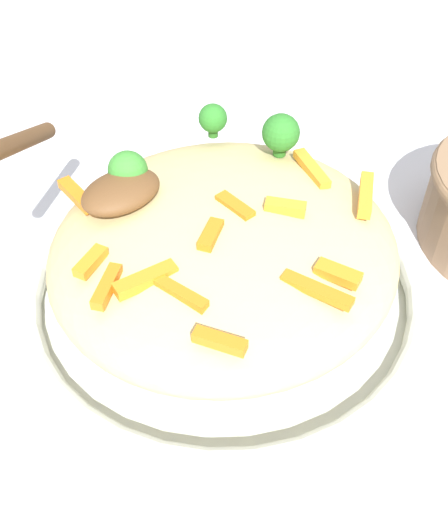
# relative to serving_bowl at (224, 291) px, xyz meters

# --- Properties ---
(ground_plane) EXTENTS (2.40, 2.40, 0.00)m
(ground_plane) POSITION_rel_serving_bowl_xyz_m (0.00, 0.00, -0.02)
(ground_plane) COLOR silver
(serving_bowl) EXTENTS (0.29, 0.29, 0.04)m
(serving_bowl) POSITION_rel_serving_bowl_xyz_m (0.00, 0.00, 0.00)
(serving_bowl) COLOR silver
(serving_bowl) RESTS_ON ground_plane
(pasta_mound) EXTENTS (0.24, 0.23, 0.06)m
(pasta_mound) POSITION_rel_serving_bowl_xyz_m (0.00, 0.00, 0.04)
(pasta_mound) COLOR #D1BA7A
(pasta_mound) RESTS_ON serving_bowl
(carrot_piece_0) EXTENTS (0.03, 0.02, 0.01)m
(carrot_piece_0) POSITION_rel_serving_bowl_xyz_m (0.02, 0.01, 0.08)
(carrot_piece_0) COLOR orange
(carrot_piece_0) RESTS_ON pasta_mound
(carrot_piece_1) EXTENTS (0.02, 0.03, 0.01)m
(carrot_piece_1) POSITION_rel_serving_bowl_xyz_m (0.07, 0.07, 0.07)
(carrot_piece_1) COLOR orange
(carrot_piece_1) RESTS_ON pasta_mound
(carrot_piece_2) EXTENTS (0.04, 0.03, 0.01)m
(carrot_piece_2) POSITION_rel_serving_bowl_xyz_m (-0.09, 0.04, 0.07)
(carrot_piece_2) COLOR orange
(carrot_piece_2) RESTS_ON pasta_mound
(carrot_piece_3) EXTENTS (0.01, 0.03, 0.01)m
(carrot_piece_3) POSITION_rel_serving_bowl_xyz_m (-0.01, -0.00, 0.07)
(carrot_piece_3) COLOR orange
(carrot_piece_3) RESTS_ON pasta_mound
(carrot_piece_4) EXTENTS (0.02, 0.04, 0.01)m
(carrot_piece_4) POSITION_rel_serving_bowl_xyz_m (-0.08, 0.00, 0.07)
(carrot_piece_4) COLOR orange
(carrot_piece_4) RESTS_ON pasta_mound
(carrot_piece_5) EXTENTS (0.04, 0.02, 0.01)m
(carrot_piece_5) POSITION_rel_serving_bowl_xyz_m (0.07, 0.01, 0.07)
(carrot_piece_5) COLOR orange
(carrot_piece_5) RESTS_ON pasta_mound
(carrot_piece_6) EXTENTS (0.03, 0.02, 0.01)m
(carrot_piece_6) POSITION_rel_serving_bowl_xyz_m (0.09, -0.02, 0.07)
(carrot_piece_6) COLOR orange
(carrot_piece_6) RESTS_ON pasta_mound
(carrot_piece_7) EXTENTS (0.02, 0.04, 0.01)m
(carrot_piece_7) POSITION_rel_serving_bowl_xyz_m (0.00, 0.08, 0.07)
(carrot_piece_7) COLOR orange
(carrot_piece_7) RESTS_ON pasta_mound
(carrot_piece_8) EXTENTS (0.02, 0.03, 0.01)m
(carrot_piece_8) POSITION_rel_serving_bowl_xyz_m (-0.02, 0.08, 0.07)
(carrot_piece_8) COLOR orange
(carrot_piece_8) RESTS_ON pasta_mound
(carrot_piece_9) EXTENTS (0.02, 0.03, 0.01)m
(carrot_piece_9) POSITION_rel_serving_bowl_xyz_m (-0.03, 0.02, 0.08)
(carrot_piece_9) COLOR orange
(carrot_piece_9) RESTS_ON pasta_mound
(carrot_piece_10) EXTENTS (0.03, 0.03, 0.01)m
(carrot_piece_10) POSITION_rel_serving_bowl_xyz_m (0.09, 0.00, 0.07)
(carrot_piece_10) COLOR orange
(carrot_piece_10) RESTS_ON pasta_mound
(carrot_piece_11) EXTENTS (0.01, 0.04, 0.01)m
(carrot_piece_11) POSITION_rel_serving_bowl_xyz_m (0.06, -0.08, 0.07)
(carrot_piece_11) COLOR orange
(carrot_piece_11) RESTS_ON pasta_mound
(carrot_piece_12) EXTENTS (0.02, 0.04, 0.01)m
(carrot_piece_12) POSITION_rel_serving_bowl_xyz_m (0.06, 0.03, 0.07)
(carrot_piece_12) COLOR orange
(carrot_piece_12) RESTS_ON pasta_mound
(broccoli_floret_0) EXTENTS (0.02, 0.02, 0.03)m
(broccoli_floret_0) POSITION_rel_serving_bowl_xyz_m (-0.06, -0.08, 0.08)
(broccoli_floret_0) COLOR #296820
(broccoli_floret_0) RESTS_ON pasta_mound
(broccoli_floret_1) EXTENTS (0.03, 0.03, 0.03)m
(broccoli_floret_1) POSITION_rel_serving_bowl_xyz_m (0.03, -0.07, 0.08)
(broccoli_floret_1) COLOR #377928
(broccoli_floret_1) RESTS_ON pasta_mound
(broccoli_floret_2) EXTENTS (0.03, 0.03, 0.03)m
(broccoli_floret_2) POSITION_rel_serving_bowl_xyz_m (-0.08, -0.03, 0.08)
(broccoli_floret_2) COLOR #296820
(broccoli_floret_2) RESTS_ON pasta_mound
(serving_spoon) EXTENTS (0.13, 0.12, 0.08)m
(serving_spoon) POSITION_rel_serving_bowl_xyz_m (0.06, -0.07, 0.09)
(serving_spoon) COLOR brown
(serving_spoon) RESTS_ON pasta_mound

